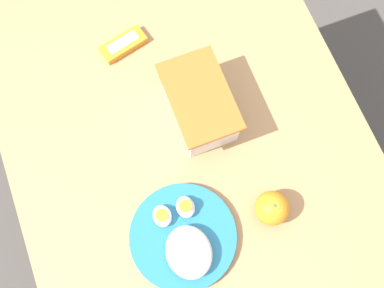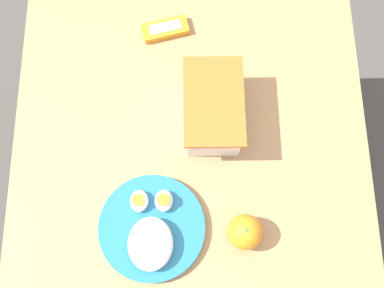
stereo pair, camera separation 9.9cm
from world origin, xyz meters
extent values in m
plane|color=#4C4742|center=(0.00, 0.00, 0.00)|extent=(10.00, 10.00, 0.00)
cube|color=#AD7F51|center=(0.00, 0.00, 0.74)|extent=(1.08, 0.81, 0.03)
cylinder|color=#936C45|center=(-0.48, -0.35, 0.36)|extent=(0.05, 0.05, 0.72)
cylinder|color=#936C45|center=(-0.48, 0.35, 0.36)|extent=(0.05, 0.05, 0.72)
cube|color=white|center=(-0.08, 0.05, 0.80)|extent=(0.19, 0.11, 0.09)
cube|color=beige|center=(-0.08, 0.05, 0.78)|extent=(0.17, 0.10, 0.05)
cube|color=orange|center=(-0.08, 0.05, 0.85)|extent=(0.20, 0.13, 0.01)
ellipsoid|color=gray|center=(-0.13, 0.05, 0.80)|extent=(0.05, 0.04, 0.03)
ellipsoid|color=gray|center=(-0.08, 0.06, 0.80)|extent=(0.07, 0.06, 0.02)
ellipsoid|color=gray|center=(-0.03, 0.04, 0.80)|extent=(0.05, 0.06, 0.03)
sphere|color=orange|center=(0.19, 0.11, 0.79)|extent=(0.07, 0.07, 0.07)
cylinder|color=#4C662D|center=(0.19, 0.11, 0.82)|extent=(0.01, 0.01, 0.00)
cylinder|color=teal|center=(0.17, -0.08, 0.76)|extent=(0.23, 0.23, 0.02)
ellipsoid|color=white|center=(0.21, -0.08, 0.79)|extent=(0.11, 0.09, 0.04)
ellipsoid|color=white|center=(0.12, -0.11, 0.78)|extent=(0.05, 0.04, 0.03)
cylinder|color=#F4A823|center=(0.12, -0.11, 0.80)|extent=(0.03, 0.03, 0.01)
ellipsoid|color=white|center=(0.12, -0.06, 0.78)|extent=(0.05, 0.04, 0.03)
cylinder|color=#F4A823|center=(0.12, -0.06, 0.80)|extent=(0.03, 0.03, 0.01)
cube|color=orange|center=(-0.31, -0.06, 0.76)|extent=(0.07, 0.12, 0.02)
cube|color=white|center=(-0.31, -0.06, 0.77)|extent=(0.04, 0.08, 0.00)
camera|label=1|loc=(0.26, -0.10, 1.73)|focal=42.00mm
camera|label=2|loc=(0.27, 0.00, 1.73)|focal=42.00mm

